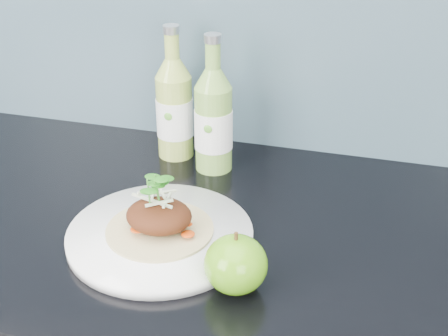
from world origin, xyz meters
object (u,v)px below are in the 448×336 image
Objects in this scene: dinner_plate at (160,235)px; green_apple at (236,264)px; cider_bottle_left at (174,108)px; cider_bottle_right at (213,120)px.

dinner_plate is 3.32× the size of green_apple.
dinner_plate is 0.29m from cider_bottle_left.
cider_bottle_left and cider_bottle_right have the same top height.
cider_bottle_right reaches higher than green_apple.
cider_bottle_left is at bearing 120.68° from green_apple.
cider_bottle_left reaches higher than dinner_plate.
dinner_plate is 0.25m from cider_bottle_right.
green_apple is at bearing -50.78° from cider_bottle_left.
green_apple is 0.44× the size of cider_bottle_left.
cider_bottle_left is at bearing 145.42° from cider_bottle_right.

